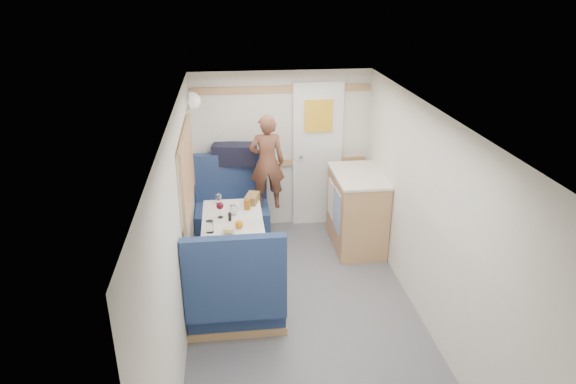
{
  "coord_description": "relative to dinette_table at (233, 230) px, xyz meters",
  "views": [
    {
      "loc": [
        -0.64,
        -3.83,
        3.03
      ],
      "look_at": [
        -0.08,
        0.9,
        1.01
      ],
      "focal_mm": 32.0,
      "sensor_mm": 36.0,
      "label": 1
    }
  ],
  "objects": [
    {
      "name": "wall_left",
      "position": [
        -0.45,
        -1.0,
        0.43
      ],
      "size": [
        0.02,
        4.5,
        2.0
      ],
      "primitive_type": "cube",
      "color": "silver",
      "rests_on": "floor"
    },
    {
      "name": "dome_light",
      "position": [
        -0.39,
        0.85,
        1.18
      ],
      "size": [
        0.2,
        0.2,
        0.2
      ],
      "primitive_type": "sphere",
      "color": "white",
      "rests_on": "wall_left"
    },
    {
      "name": "orange_fruit",
      "position": [
        0.06,
        -0.3,
        0.21
      ],
      "size": [
        0.08,
        0.08,
        0.08
      ],
      "primitive_type": "sphere",
      "color": "orange",
      "rests_on": "tray"
    },
    {
      "name": "person",
      "position": [
        0.43,
        0.8,
        0.45
      ],
      "size": [
        0.41,
        0.27,
        1.14
      ],
      "primitive_type": "imported",
      "rotation": [
        0.0,
        0.0,
        3.14
      ],
      "color": "brown",
      "rests_on": "bench_far"
    },
    {
      "name": "wall_back",
      "position": [
        0.65,
        1.25,
        0.43
      ],
      "size": [
        2.2,
        0.02,
        2.0
      ],
      "primitive_type": "cube",
      "color": "silver",
      "rests_on": "floor"
    },
    {
      "name": "pepper_grinder",
      "position": [
        -0.03,
        -0.09,
        0.2
      ],
      "size": [
        0.03,
        0.03,
        0.09
      ],
      "primitive_type": "cylinder",
      "color": "black",
      "rests_on": "dinette_table"
    },
    {
      "name": "ceiling",
      "position": [
        0.65,
        -1.0,
        1.43
      ],
      "size": [
        4.5,
        4.5,
        0.0
      ],
      "primitive_type": "plane",
      "rotation": [
        3.14,
        0.0,
        0.0
      ],
      "color": "silver",
      "rests_on": "wall_back"
    },
    {
      "name": "galley_counter",
      "position": [
        1.47,
        0.55,
        -0.1
      ],
      "size": [
        0.57,
        0.92,
        0.92
      ],
      "color": "#A16E49",
      "rests_on": "floor"
    },
    {
      "name": "duffel_bag",
      "position": [
        0.06,
        1.12,
        0.46
      ],
      "size": [
        0.56,
        0.35,
        0.25
      ],
      "primitive_type": "cube",
      "rotation": [
        0.0,
        0.0,
        -0.19
      ],
      "color": "black",
      "rests_on": "ledge"
    },
    {
      "name": "beer_glass",
      "position": [
        0.16,
        0.17,
        0.21
      ],
      "size": [
        0.07,
        0.07,
        0.11
      ],
      "primitive_type": "cylinder",
      "color": "brown",
      "rests_on": "dinette_table"
    },
    {
      "name": "side_window",
      "position": [
        -0.43,
        0.0,
        0.68
      ],
      "size": [
        0.04,
        1.3,
        0.72
      ],
      "primitive_type": "cube",
      "color": "#ACB89C",
      "rests_on": "wall_left"
    },
    {
      "name": "tumbler_left",
      "position": [
        -0.22,
        -0.32,
        0.21
      ],
      "size": [
        0.07,
        0.07,
        0.12
      ],
      "primitive_type": "cylinder",
      "color": "silver",
      "rests_on": "dinette_table"
    },
    {
      "name": "oak_trim_high",
      "position": [
        0.65,
        1.23,
        1.21
      ],
      "size": [
        2.15,
        0.02,
        0.08
      ],
      "primitive_type": "cube",
      "color": "#A16E49",
      "rests_on": "wall_back"
    },
    {
      "name": "wall_right",
      "position": [
        1.75,
        -1.0,
        0.43
      ],
      "size": [
        0.02,
        4.5,
        2.0
      ],
      "primitive_type": "cube",
      "color": "silver",
      "rests_on": "floor"
    },
    {
      "name": "oak_trim_low",
      "position": [
        0.65,
        1.23,
        0.28
      ],
      "size": [
        2.15,
        0.02,
        0.08
      ],
      "primitive_type": "cube",
      "color": "#A16E49",
      "rests_on": "wall_back"
    },
    {
      "name": "bench_near",
      "position": [
        -0.0,
        -0.86,
        -0.27
      ],
      "size": [
        0.9,
        0.59,
        1.05
      ],
      "color": "navy",
      "rests_on": "floor"
    },
    {
      "name": "wine_glass",
      "position": [
        -0.12,
        0.0,
        0.28
      ],
      "size": [
        0.08,
        0.08,
        0.17
      ],
      "color": "white",
      "rests_on": "dinette_table"
    },
    {
      "name": "tray",
      "position": [
        0.15,
        -0.29,
        0.16
      ],
      "size": [
        0.32,
        0.4,
        0.02
      ],
      "primitive_type": "cube",
      "rotation": [
        0.0,
        0.0,
        -0.12
      ],
      "color": "silver",
      "rests_on": "dinette_table"
    },
    {
      "name": "floor",
      "position": [
        0.65,
        -1.0,
        -0.57
      ],
      "size": [
        4.5,
        4.5,
        0.0
      ],
      "primitive_type": "plane",
      "color": "#515156",
      "rests_on": "ground"
    },
    {
      "name": "tumbler_mid",
      "position": [
        -0.14,
        0.38,
        0.2
      ],
      "size": [
        0.06,
        0.06,
        0.1
      ],
      "primitive_type": "cylinder",
      "color": "silver",
      "rests_on": "dinette_table"
    },
    {
      "name": "bread_loaf",
      "position": [
        0.22,
        0.35,
        0.2
      ],
      "size": [
        0.18,
        0.25,
        0.09
      ],
      "primitive_type": "cube",
      "rotation": [
        0.0,
        0.0,
        -0.3
      ],
      "color": "brown",
      "rests_on": "dinette_table"
    },
    {
      "name": "rear_door",
      "position": [
        1.1,
        1.22,
        0.41
      ],
      "size": [
        0.62,
        0.12,
        1.86
      ],
      "color": "white",
      "rests_on": "wall_back"
    },
    {
      "name": "salt_grinder",
      "position": [
        0.05,
        0.12,
        0.2
      ],
      "size": [
        0.04,
        0.04,
        0.1
      ],
      "primitive_type": "cylinder",
      "color": "white",
      "rests_on": "dinette_table"
    },
    {
      "name": "dinette_table",
      "position": [
        0.0,
        0.0,
        0.0
      ],
      "size": [
        0.62,
        0.92,
        0.72
      ],
      "color": "white",
      "rests_on": "floor"
    },
    {
      "name": "tumbler_right",
      "position": [
        0.01,
        0.05,
        0.21
      ],
      "size": [
        0.07,
        0.07,
        0.11
      ],
      "primitive_type": "cylinder",
      "color": "white",
      "rests_on": "dinette_table"
    },
    {
      "name": "ledge",
      "position": [
        -0.0,
        1.12,
        0.31
      ],
      "size": [
        0.9,
        0.14,
        0.04
      ],
      "primitive_type": "cube",
      "color": "#A16E49",
      "rests_on": "bench_far"
    },
    {
      "name": "bench_far",
      "position": [
        -0.0,
        0.86,
        -0.27
      ],
      "size": [
        0.9,
        0.59,
        1.05
      ],
      "color": "navy",
      "rests_on": "floor"
    },
    {
      "name": "cheese_block",
      "position": [
        -0.03,
        -0.37,
        0.19
      ],
      "size": [
        0.12,
        0.08,
        0.04
      ],
      "primitive_type": "cube",
      "rotation": [
        0.0,
        0.0,
        -0.15
      ],
      "color": "#E4CE84",
      "rests_on": "tray"
    }
  ]
}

